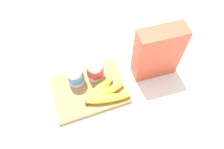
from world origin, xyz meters
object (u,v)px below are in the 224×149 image
cutting_board (89,89)px  yogurt_cup_back (95,70)px  banana_bunch (104,93)px  yogurt_cup_front (75,76)px  cereal_box (158,54)px

cutting_board → yogurt_cup_back: 0.09m
cutting_board → banana_bunch: banana_bunch is taller
yogurt_cup_front → banana_bunch: 0.14m
cutting_board → yogurt_cup_back: size_ratio=3.15×
cereal_box → yogurt_cup_front: bearing=174.7°
cutting_board → banana_bunch: size_ratio=1.59×
cutting_board → yogurt_cup_back: bearing=46.1°
cereal_box → yogurt_cup_front: cereal_box is taller
cutting_board → banana_bunch: bearing=-46.2°
yogurt_cup_front → banana_bunch: bearing=-49.2°
cereal_box → banana_bunch: 0.26m
cereal_box → yogurt_cup_front: 0.34m
cereal_box → banana_bunch: cereal_box is taller
cereal_box → yogurt_cup_back: cereal_box is taller
yogurt_cup_front → yogurt_cup_back: yogurt_cup_back is taller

